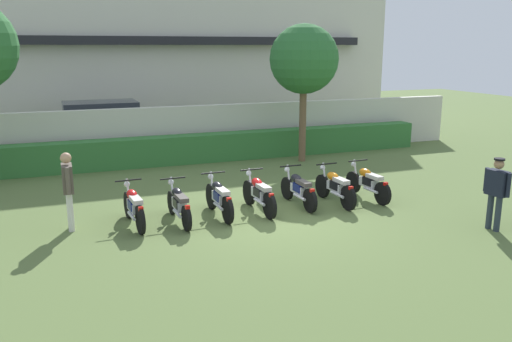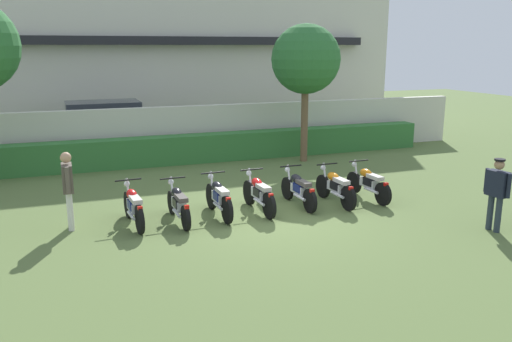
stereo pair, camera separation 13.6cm
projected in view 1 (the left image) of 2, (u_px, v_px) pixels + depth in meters
The scene contains 15 objects.
ground at pixel (270, 218), 12.35m from camera, with size 60.00×60.00×0.00m, color #566B38.
building at pixel (148, 46), 25.61m from camera, with size 22.92×6.50×7.89m.
compound_wall at pixel (191, 132), 18.82m from camera, with size 21.78×0.30×1.89m, color beige.
hedge_row at pixel (197, 148), 18.29m from camera, with size 17.42×0.70×0.96m, color #337033.
parked_car at pixel (106, 126), 20.26m from camera, with size 4.53×2.12×1.89m.
tree_far_side at pixel (304, 60), 17.77m from camera, with size 2.34×2.34×4.69m.
motorcycle_in_row_0 at pixel (134, 206), 11.75m from camera, with size 0.60×1.83×0.97m.
motorcycle_in_row_1 at pixel (179, 204), 12.01m from camera, with size 0.60×1.85×0.94m.
motorcycle_in_row_2 at pixel (219, 197), 12.43m from camera, with size 0.60×1.85×0.98m.
motorcycle_in_row_3 at pixel (259, 193), 12.77m from camera, with size 0.60×1.87×0.97m.
motorcycle_in_row_4 at pixel (298, 189), 13.24m from camera, with size 0.60×1.84×0.95m.
motorcycle_in_row_5 at pixel (335, 187), 13.41m from camera, with size 0.60×1.87×0.97m.
motorcycle_in_row_6 at pixel (368, 182), 13.85m from camera, with size 0.60×1.88×0.96m.
inspector_person at pixel (68, 184), 11.37m from camera, with size 0.23×0.69×1.73m.
officer_0 at pixel (496, 188), 11.37m from camera, with size 0.27×0.65×1.61m.
Camera 1 is at (-4.52, -10.86, 3.93)m, focal length 36.99 mm.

